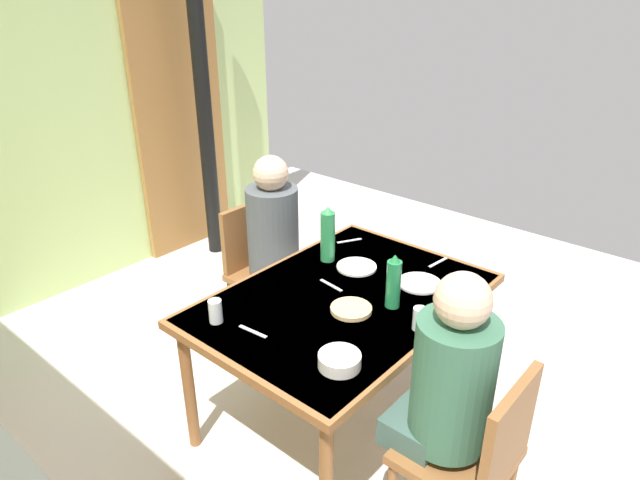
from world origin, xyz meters
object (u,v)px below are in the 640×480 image
at_px(dining_table, 344,308).
at_px(water_bottle_green_far, 328,235).
at_px(serving_bowl_center, 340,361).
at_px(person_near_diner, 449,379).
at_px(water_bottle_green_near, 394,282).
at_px(chair_far_diner, 260,266).
at_px(chair_near_diner, 475,455).
at_px(person_far_diner, 275,229).

bearing_deg(dining_table, water_bottle_green_far, 51.52).
bearing_deg(serving_bowl_center, water_bottle_green_far, 42.80).
xyz_separation_m(person_near_diner, serving_bowl_center, (-0.15, 0.39, -0.03)).
distance_m(water_bottle_green_near, serving_bowl_center, 0.52).
bearing_deg(water_bottle_green_near, chair_far_diner, 80.78).
xyz_separation_m(person_near_diner, water_bottle_green_near, (0.36, 0.49, 0.07)).
distance_m(person_near_diner, water_bottle_green_far, 1.14).
distance_m(chair_near_diner, chair_far_diner, 1.77).
bearing_deg(person_far_diner, chair_far_diner, -90.00).
bearing_deg(person_near_diner, serving_bowl_center, 110.62).
distance_m(chair_far_diner, water_bottle_green_far, 0.66).
bearing_deg(person_far_diner, water_bottle_green_near, 79.47).
distance_m(chair_near_diner, person_far_diner, 1.67).
relative_size(person_near_diner, water_bottle_green_near, 2.90).
xyz_separation_m(chair_near_diner, water_bottle_green_far, (0.52, 1.15, 0.37)).
bearing_deg(person_far_diner, chair_near_diner, 71.21).
height_order(person_near_diner, person_far_diner, same).
bearing_deg(chair_far_diner, person_far_diner, 90.00).
bearing_deg(dining_table, person_far_diner, 70.60).
height_order(chair_near_diner, person_near_diner, person_near_diner).
relative_size(chair_near_diner, serving_bowl_center, 5.12).
relative_size(person_far_diner, water_bottle_green_far, 2.50).
xyz_separation_m(chair_near_diner, serving_bowl_center, (-0.15, 0.53, 0.26)).
xyz_separation_m(water_bottle_green_far, serving_bowl_center, (-0.67, -0.62, -0.12)).
height_order(person_far_diner, water_bottle_green_near, person_far_diner).
bearing_deg(chair_far_diner, water_bottle_green_far, 88.91).
bearing_deg(chair_far_diner, chair_near_diner, 72.63).
distance_m(chair_near_diner, water_bottle_green_near, 0.80).
distance_m(dining_table, chair_far_diner, 0.90).
bearing_deg(person_far_diner, water_bottle_green_far, 88.55).
bearing_deg(person_near_diner, chair_near_diner, -90.00).
relative_size(dining_table, chair_near_diner, 1.62).
bearing_deg(water_bottle_green_near, dining_table, 108.84).
bearing_deg(serving_bowl_center, person_far_diner, 56.56).
height_order(person_near_diner, serving_bowl_center, person_near_diner).
xyz_separation_m(dining_table, chair_near_diner, (-0.28, -0.85, -0.16)).
distance_m(chair_far_diner, person_far_diner, 0.31).
height_order(dining_table, water_bottle_green_near, water_bottle_green_near).
bearing_deg(person_far_diner, person_near_diner, 69.55).
distance_m(water_bottle_green_far, serving_bowl_center, 0.92).
relative_size(person_far_diner, serving_bowl_center, 4.53).
relative_size(dining_table, person_far_diner, 1.83).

